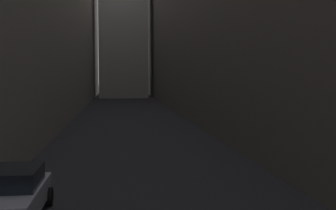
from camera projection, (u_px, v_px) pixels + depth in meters
name	position (u px, v px, depth m)	size (l,w,h in m)	color
ground_plane	(129.00, 118.00, 41.93)	(264.00, 264.00, 0.00)	#232326
building_block_right	(247.00, 7.00, 44.61)	(14.43, 108.00, 23.21)	#60594F
parked_car_left_third	(9.00, 194.00, 12.27)	(2.06, 3.90, 1.54)	#B7B7BC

